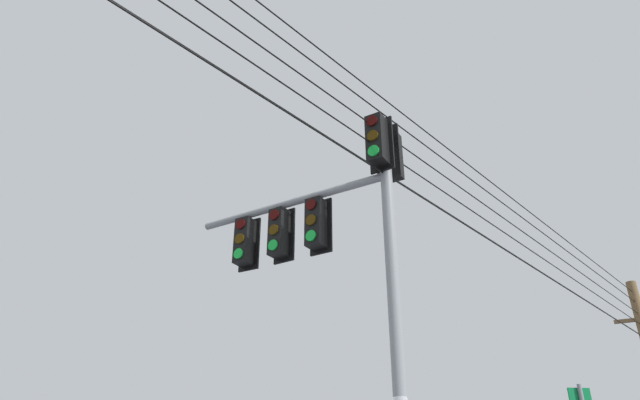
% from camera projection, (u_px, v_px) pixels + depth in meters
% --- Properties ---
extents(signal_mast_assembly, '(2.60, 3.79, 7.14)m').
position_uv_depth(signal_mast_assembly, '(338.00, 237.00, 9.60)').
color(signal_mast_assembly, gray).
rests_on(signal_mast_assembly, ground).
extents(overhead_wire_span, '(24.35, 22.24, 1.87)m').
position_uv_depth(overhead_wire_span, '(327.00, 101.00, 8.91)').
color(overhead_wire_span, black).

